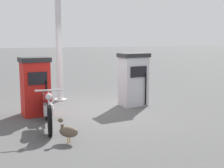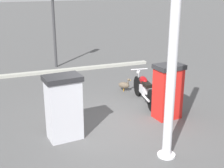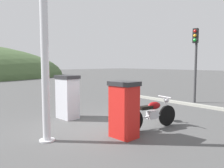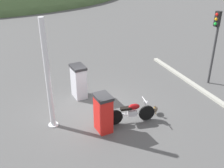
{
  "view_description": "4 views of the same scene",
  "coord_description": "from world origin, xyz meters",
  "px_view_note": "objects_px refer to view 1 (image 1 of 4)",
  "views": [
    {
      "loc": [
        7.89,
        -3.02,
        2.03
      ],
      "look_at": [
        1.58,
        -0.07,
        0.99
      ],
      "focal_mm": 49.34,
      "sensor_mm": 36.0,
      "label": 1
    },
    {
      "loc": [
        -6.75,
        3.12,
        3.61
      ],
      "look_at": [
        0.43,
        -0.06,
        1.0
      ],
      "focal_mm": 48.64,
      "sensor_mm": 36.0,
      "label": 2
    },
    {
      "loc": [
        -4.52,
        -5.8,
        2.03
      ],
      "look_at": [
        1.17,
        0.53,
        1.25
      ],
      "focal_mm": 36.66,
      "sensor_mm": 36.0,
      "label": 3
    },
    {
      "loc": [
        -3.48,
        -9.45,
        6.36
      ],
      "look_at": [
        0.97,
        0.25,
        0.98
      ],
      "focal_mm": 43.19,
      "sensor_mm": 36.0,
      "label": 4
    }
  ],
  "objects_px": {
    "motorcycle_near_pump": "(48,108)",
    "wandering_duck": "(68,131)",
    "canopy_support_pole": "(59,36)",
    "fuel_pump_far": "(134,79)",
    "fuel_pump_near": "(35,86)"
  },
  "relations": [
    {
      "from": "fuel_pump_near",
      "to": "motorcycle_near_pump",
      "type": "distance_m",
      "value": 1.29
    },
    {
      "from": "wandering_duck",
      "to": "canopy_support_pole",
      "type": "xyz_separation_m",
      "value": [
        -4.16,
        1.0,
        1.86
      ]
    },
    {
      "from": "fuel_pump_far",
      "to": "motorcycle_near_pump",
      "type": "bearing_deg",
      "value": -66.87
    },
    {
      "from": "canopy_support_pole",
      "to": "motorcycle_near_pump",
      "type": "bearing_deg",
      "value": -20.48
    },
    {
      "from": "wandering_duck",
      "to": "fuel_pump_far",
      "type": "bearing_deg",
      "value": 131.03
    },
    {
      "from": "fuel_pump_near",
      "to": "fuel_pump_far",
      "type": "bearing_deg",
      "value": 90.0
    },
    {
      "from": "wandering_duck",
      "to": "canopy_support_pole",
      "type": "bearing_deg",
      "value": 166.43
    },
    {
      "from": "fuel_pump_far",
      "to": "motorcycle_near_pump",
      "type": "distance_m",
      "value": 3.19
    },
    {
      "from": "fuel_pump_near",
      "to": "wandering_duck",
      "type": "height_order",
      "value": "fuel_pump_near"
    },
    {
      "from": "motorcycle_near_pump",
      "to": "canopy_support_pole",
      "type": "height_order",
      "value": "canopy_support_pole"
    },
    {
      "from": "fuel_pump_near",
      "to": "motorcycle_near_pump",
      "type": "height_order",
      "value": "fuel_pump_near"
    },
    {
      "from": "fuel_pump_far",
      "to": "canopy_support_pole",
      "type": "bearing_deg",
      "value": -133.43
    },
    {
      "from": "fuel_pump_near",
      "to": "motorcycle_near_pump",
      "type": "bearing_deg",
      "value": 1.25
    },
    {
      "from": "wandering_duck",
      "to": "fuel_pump_near",
      "type": "bearing_deg",
      "value": -177.02
    },
    {
      "from": "motorcycle_near_pump",
      "to": "wandering_duck",
      "type": "height_order",
      "value": "motorcycle_near_pump"
    }
  ]
}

